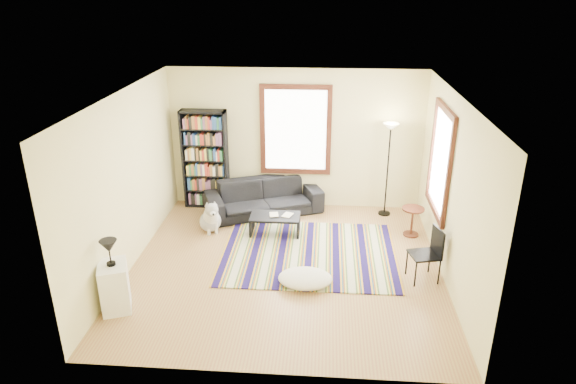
# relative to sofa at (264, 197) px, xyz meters

# --- Properties ---
(floor) EXTENTS (5.00, 5.00, 0.10)m
(floor) POSITION_rel_sofa_xyz_m (0.60, -2.05, -0.38)
(floor) COLOR #A18549
(floor) RESTS_ON ground
(ceiling) EXTENTS (5.00, 5.00, 0.10)m
(ceiling) POSITION_rel_sofa_xyz_m (0.60, -2.05, 2.52)
(ceiling) COLOR white
(ceiling) RESTS_ON floor
(wall_back) EXTENTS (5.00, 0.10, 2.80)m
(wall_back) POSITION_rel_sofa_xyz_m (0.60, 0.50, 1.07)
(wall_back) COLOR beige
(wall_back) RESTS_ON floor
(wall_front) EXTENTS (5.00, 0.10, 2.80)m
(wall_front) POSITION_rel_sofa_xyz_m (0.60, -4.60, 1.07)
(wall_front) COLOR beige
(wall_front) RESTS_ON floor
(wall_left) EXTENTS (0.10, 5.00, 2.80)m
(wall_left) POSITION_rel_sofa_xyz_m (-1.95, -2.05, 1.07)
(wall_left) COLOR beige
(wall_left) RESTS_ON floor
(wall_right) EXTENTS (0.10, 5.00, 2.80)m
(wall_right) POSITION_rel_sofa_xyz_m (3.15, -2.05, 1.07)
(wall_right) COLOR beige
(wall_right) RESTS_ON floor
(window_back) EXTENTS (1.20, 0.06, 1.60)m
(window_back) POSITION_rel_sofa_xyz_m (0.60, 0.42, 1.27)
(window_back) COLOR white
(window_back) RESTS_ON wall_back
(window_right) EXTENTS (0.06, 1.20, 1.60)m
(window_right) POSITION_rel_sofa_xyz_m (3.07, -1.25, 1.27)
(window_right) COLOR white
(window_right) RESTS_ON wall_right
(rug) EXTENTS (2.94, 2.35, 0.02)m
(rug) POSITION_rel_sofa_xyz_m (0.96, -1.61, -0.32)
(rug) COLOR #160D45
(rug) RESTS_ON floor
(sofa) EXTENTS (1.68, 2.43, 0.66)m
(sofa) POSITION_rel_sofa_xyz_m (0.00, 0.00, 0.00)
(sofa) COLOR black
(sofa) RESTS_ON floor
(bookshelf) EXTENTS (0.90, 0.30, 2.00)m
(bookshelf) POSITION_rel_sofa_xyz_m (-1.20, 0.27, 0.67)
(bookshelf) COLOR black
(bookshelf) RESTS_ON floor
(coffee_table) EXTENTS (0.94, 0.57, 0.36)m
(coffee_table) POSITION_rel_sofa_xyz_m (0.31, -0.91, -0.15)
(coffee_table) COLOR black
(coffee_table) RESTS_ON floor
(book_a) EXTENTS (0.23, 0.19, 0.02)m
(book_a) POSITION_rel_sofa_xyz_m (0.21, -0.91, 0.04)
(book_a) COLOR beige
(book_a) RESTS_ON coffee_table
(book_b) EXTENTS (0.23, 0.26, 0.02)m
(book_b) POSITION_rel_sofa_xyz_m (0.46, -0.86, 0.04)
(book_b) COLOR beige
(book_b) RESTS_ON coffee_table
(floor_cushion) EXTENTS (1.01, 0.89, 0.21)m
(floor_cushion) POSITION_rel_sofa_xyz_m (0.94, -2.58, -0.23)
(floor_cushion) COLOR white
(floor_cushion) RESTS_ON floor
(floor_lamp) EXTENTS (0.40, 0.40, 1.86)m
(floor_lamp) POSITION_rel_sofa_xyz_m (2.40, 0.10, 0.60)
(floor_lamp) COLOR black
(floor_lamp) RESTS_ON floor
(side_table) EXTENTS (0.52, 0.52, 0.54)m
(side_table) POSITION_rel_sofa_xyz_m (2.80, -0.79, -0.06)
(side_table) COLOR #4A2112
(side_table) RESTS_ON floor
(folding_chair) EXTENTS (0.50, 0.49, 0.86)m
(folding_chair) POSITION_rel_sofa_xyz_m (2.75, -2.29, 0.10)
(folding_chair) COLOR black
(folding_chair) RESTS_ON floor
(white_cabinet) EXTENTS (0.53, 0.60, 0.70)m
(white_cabinet) POSITION_rel_sofa_xyz_m (-1.70, -3.39, 0.02)
(white_cabinet) COLOR white
(white_cabinet) RESTS_ON floor
(table_lamp) EXTENTS (0.30, 0.30, 0.38)m
(table_lamp) POSITION_rel_sofa_xyz_m (-1.70, -3.39, 0.56)
(table_lamp) COLOR black
(table_lamp) RESTS_ON white_cabinet
(dog) EXTENTS (0.65, 0.74, 0.62)m
(dog) POSITION_rel_sofa_xyz_m (-0.90, -0.87, -0.02)
(dog) COLOR silver
(dog) RESTS_ON floor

